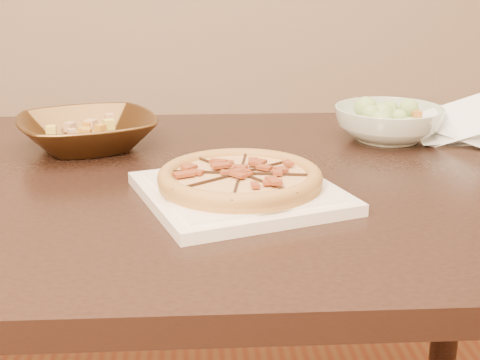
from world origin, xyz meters
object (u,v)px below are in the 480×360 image
Objects in this scene: dining_table at (191,227)px; pizza at (240,178)px; plate at (240,192)px; salad_bowl at (388,124)px; bronze_bowl at (88,133)px.

pizza is at bearing -57.92° from dining_table.
dining_table is 0.18m from plate.
bronze_bowl is at bearing -178.19° from salad_bowl.
salad_bowl is (0.33, 0.33, 0.02)m from plate.
pizza is at bearing -48.67° from bronze_bowl.
bronze_bowl reaches higher than dining_table.
plate is 1.63× the size of salad_bowl.
salad_bowl is at bearing 44.89° from plate.
pizza is 0.97× the size of bronze_bowl.
salad_bowl is at bearing 26.79° from dining_table.
plate is at bearing -135.11° from salad_bowl.
dining_table is 5.92× the size of pizza.
bronze_bowl is (-0.27, 0.31, -0.00)m from pizza.
bronze_bowl is at bearing 131.33° from pizza.
plate is at bearing -42.64° from pizza.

